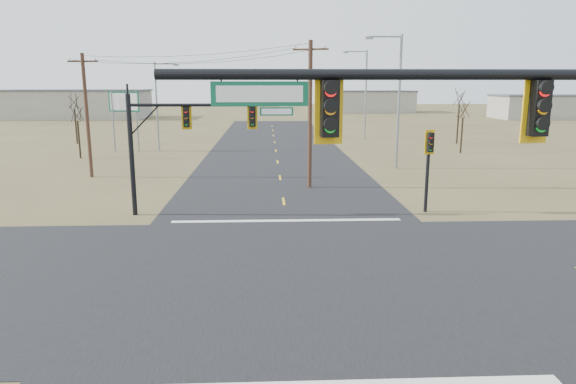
# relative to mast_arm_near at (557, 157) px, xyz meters

# --- Properties ---
(ground) EXTENTS (320.00, 320.00, 0.00)m
(ground) POSITION_rel_mast_arm_near_xyz_m (-4.62, 8.80, -5.67)
(ground) COLOR brown
(ground) RESTS_ON ground
(road_ew) EXTENTS (160.00, 14.00, 0.02)m
(road_ew) POSITION_rel_mast_arm_near_xyz_m (-4.62, 8.80, -5.66)
(road_ew) COLOR black
(road_ew) RESTS_ON ground
(road_ns) EXTENTS (14.00, 160.00, 0.02)m
(road_ns) POSITION_rel_mast_arm_near_xyz_m (-4.62, 8.80, -5.66)
(road_ns) COLOR black
(road_ns) RESTS_ON ground
(stop_bar_far) EXTENTS (12.00, 0.40, 0.01)m
(stop_bar_far) POSITION_rel_mast_arm_near_xyz_m (-4.62, 16.30, -5.64)
(stop_bar_far) COLOR silver
(stop_bar_far) RESTS_ON road_ns
(mast_arm_near) EXTENTS (11.35, 0.47, 7.84)m
(mast_arm_near) POSITION_rel_mast_arm_near_xyz_m (0.00, 0.00, 0.00)
(mast_arm_near) COLOR black
(mast_arm_near) RESTS_ON ground
(mast_arm_far) EXTENTS (8.83, 0.50, 6.55)m
(mast_arm_far) POSITION_rel_mast_arm_near_xyz_m (-9.76, 18.00, -0.92)
(mast_arm_far) COLOR black
(mast_arm_far) RESTS_ON ground
(pedestal_signal_ne) EXTENTS (0.60, 0.53, 4.63)m
(pedestal_signal_ne) POSITION_rel_mast_arm_near_xyz_m (3.25, 17.84, -2.32)
(pedestal_signal_ne) COLOR black
(pedestal_signal_ne) RESTS_ON ground
(utility_pole_near) EXTENTS (2.32, 0.89, 9.85)m
(utility_pole_near) POSITION_rel_mast_arm_near_xyz_m (-2.68, 25.10, -0.56)
(utility_pole_near) COLOR #4B2E20
(utility_pole_near) RESTS_ON ground
(utility_pole_far) EXTENTS (2.26, 0.33, 9.26)m
(utility_pole_far) POSITION_rel_mast_arm_near_xyz_m (-19.10, 29.85, -0.85)
(utility_pole_far) COLOR #4B2E20
(utility_pole_far) RESTS_ON ground
(highway_sign) EXTENTS (3.27, 0.69, 6.22)m
(highway_sign) POSITION_rel_mast_arm_near_xyz_m (-20.43, 45.20, -1.28)
(highway_sign) COLOR gray
(highway_sign) RESTS_ON ground
(streetlight_a) EXTENTS (3.05, 0.33, 10.96)m
(streetlight_a) POSITION_rel_mast_arm_near_xyz_m (5.13, 32.98, 0.48)
(streetlight_a) COLOR gray
(streetlight_a) RESTS_ON ground
(streetlight_b) EXTENTS (3.12, 0.35, 11.19)m
(streetlight_b) POSITION_rel_mast_arm_near_xyz_m (6.91, 56.64, 0.61)
(streetlight_b) COLOR gray
(streetlight_b) RESTS_ON ground
(streetlight_c) EXTENTS (2.59, 0.40, 9.24)m
(streetlight_c) POSITION_rel_mast_arm_near_xyz_m (-16.96, 45.77, -0.49)
(streetlight_c) COLOR gray
(streetlight_c) RESTS_ON ground
(bare_tree_a) EXTENTS (2.72, 2.72, 5.59)m
(bare_tree_a) POSITION_rel_mast_arm_near_xyz_m (-23.54, 40.17, -1.25)
(bare_tree_a) COLOR black
(bare_tree_a) RESTS_ON ground
(bare_tree_b) EXTENTS (3.05, 3.05, 6.36)m
(bare_tree_b) POSITION_rel_mast_arm_near_xyz_m (-28.22, 52.54, -0.58)
(bare_tree_b) COLOR black
(bare_tree_b) RESTS_ON ground
(bare_tree_c) EXTENTS (3.26, 3.26, 5.85)m
(bare_tree_c) POSITION_rel_mast_arm_near_xyz_m (14.43, 42.24, -1.08)
(bare_tree_c) COLOR black
(bare_tree_c) RESTS_ON ground
(bare_tree_d) EXTENTS (3.00, 3.00, 6.84)m
(bare_tree_d) POSITION_rel_mast_arm_near_xyz_m (17.10, 50.54, -0.17)
(bare_tree_d) COLOR black
(bare_tree_d) RESTS_ON ground
(warehouse_left) EXTENTS (28.00, 14.00, 5.50)m
(warehouse_left) POSITION_rel_mast_arm_near_xyz_m (-44.62, 98.80, -2.92)
(warehouse_left) COLOR #A09B8E
(warehouse_left) RESTS_ON ground
(warehouse_mid) EXTENTS (20.00, 12.00, 5.00)m
(warehouse_mid) POSITION_rel_mast_arm_near_xyz_m (20.38, 118.80, -3.17)
(warehouse_mid) COLOR #A09B8E
(warehouse_mid) RESTS_ON ground
(warehouse_right) EXTENTS (18.00, 10.00, 4.50)m
(warehouse_right) POSITION_rel_mast_arm_near_xyz_m (50.38, 93.80, -3.42)
(warehouse_right) COLOR #A09B8E
(warehouse_right) RESTS_ON ground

